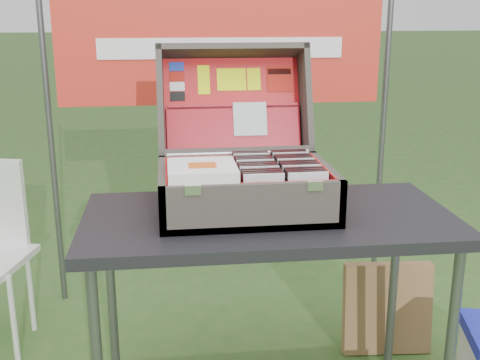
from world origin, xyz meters
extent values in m
cube|color=black|center=(0.06, 0.04, 0.78)|extent=(1.28, 0.64, 0.04)
cylinder|color=#59595B|center=(0.64, -0.22, 0.38)|extent=(0.04, 0.04, 0.76)
cylinder|color=#59595B|center=(-0.52, 0.30, 0.38)|extent=(0.04, 0.04, 0.76)
cylinder|color=#59595B|center=(0.64, 0.30, 0.38)|extent=(0.04, 0.04, 0.76)
cube|color=#655C53|center=(-0.01, 0.08, 0.81)|extent=(0.60, 0.43, 0.02)
cube|color=#655C53|center=(-0.01, -0.12, 0.88)|extent=(0.60, 0.02, 0.16)
cube|color=#655C53|center=(-0.01, 0.28, 0.88)|extent=(0.60, 0.02, 0.16)
cube|color=#655C53|center=(-0.30, 0.08, 0.88)|extent=(0.02, 0.43, 0.16)
cube|color=#655C53|center=(0.27, 0.08, 0.88)|extent=(0.02, 0.43, 0.16)
cube|color=red|center=(-0.01, 0.08, 0.83)|extent=(0.55, 0.38, 0.01)
cube|color=silver|center=(-0.21, -0.13, 0.95)|extent=(0.05, 0.01, 0.03)
cube|color=silver|center=(0.18, -0.13, 0.95)|extent=(0.05, 0.01, 0.03)
cylinder|color=silver|center=(-0.01, 0.29, 0.96)|extent=(0.54, 0.02, 0.02)
cube|color=#655C53|center=(-0.01, 0.50, 1.11)|extent=(0.60, 0.16, 0.41)
cube|color=#655C53|center=(-0.01, 0.51, 1.32)|extent=(0.60, 0.16, 0.08)
cube|color=#655C53|center=(-0.01, 0.37, 0.94)|extent=(0.60, 0.16, 0.08)
cube|color=#655C53|center=(-0.30, 0.44, 1.13)|extent=(0.02, 0.29, 0.45)
cube|color=#655C53|center=(0.27, 0.44, 1.13)|extent=(0.02, 0.29, 0.45)
cube|color=red|center=(-0.01, 0.49, 1.12)|extent=(0.55, 0.13, 0.36)
cube|color=red|center=(-0.01, -0.11, 0.89)|extent=(0.55, 0.01, 0.14)
cube|color=red|center=(-0.01, 0.27, 0.89)|extent=(0.55, 0.01, 0.14)
cube|color=red|center=(-0.29, 0.08, 0.89)|extent=(0.01, 0.38, 0.14)
cube|color=red|center=(0.26, 0.08, 0.89)|extent=(0.01, 0.38, 0.14)
cube|color=#A00D16|center=(-0.01, 0.44, 1.03)|extent=(0.53, 0.09, 0.17)
cube|color=#A00D16|center=(-0.01, 0.46, 1.11)|extent=(0.52, 0.03, 0.03)
cube|color=silver|center=(0.05, 0.43, 1.06)|extent=(0.13, 0.05, 0.13)
cube|color=#1933B2|center=(-0.23, 0.53, 1.26)|extent=(0.06, 0.01, 0.04)
cube|color=#A81308|center=(-0.23, 0.52, 1.23)|extent=(0.06, 0.01, 0.04)
cube|color=white|center=(-0.23, 0.51, 1.19)|extent=(0.06, 0.01, 0.04)
cube|color=black|center=(-0.23, 0.49, 1.15)|extent=(0.06, 0.01, 0.04)
cube|color=#D9ED05|center=(-0.13, 0.52, 1.21)|extent=(0.05, 0.04, 0.11)
cube|color=#D9ED05|center=(-0.01, 0.52, 1.21)|extent=(0.12, 0.03, 0.09)
cube|color=#D9ED05|center=(0.08, 0.52, 1.21)|extent=(0.05, 0.03, 0.09)
cube|color=#A81308|center=(0.18, 0.52, 1.21)|extent=(0.11, 0.04, 0.10)
cube|color=black|center=(0.18, 0.53, 1.24)|extent=(0.10, 0.01, 0.02)
cube|color=silver|center=(0.02, -0.09, 0.90)|extent=(0.13, 0.01, 0.15)
cube|color=black|center=(0.02, -0.06, 0.90)|extent=(0.13, 0.01, 0.15)
cube|color=black|center=(0.02, -0.04, 0.90)|extent=(0.13, 0.01, 0.15)
cube|color=black|center=(0.02, -0.01, 0.90)|extent=(0.13, 0.01, 0.15)
cube|color=silver|center=(0.02, 0.01, 0.90)|extent=(0.13, 0.01, 0.15)
cube|color=black|center=(0.02, 0.03, 0.90)|extent=(0.13, 0.01, 0.15)
cube|color=black|center=(0.02, 0.06, 0.90)|extent=(0.13, 0.01, 0.15)
cube|color=black|center=(0.02, 0.08, 0.90)|extent=(0.13, 0.01, 0.15)
cube|color=silver|center=(0.02, 0.10, 0.90)|extent=(0.13, 0.01, 0.15)
cube|color=black|center=(0.02, 0.13, 0.90)|extent=(0.13, 0.01, 0.15)
cube|color=black|center=(0.02, 0.15, 0.90)|extent=(0.13, 0.01, 0.15)
cube|color=black|center=(0.02, 0.17, 0.90)|extent=(0.13, 0.01, 0.15)
cube|color=silver|center=(0.02, 0.20, 0.90)|extent=(0.13, 0.01, 0.15)
cube|color=black|center=(0.02, 0.22, 0.90)|extent=(0.13, 0.01, 0.15)
cube|color=black|center=(0.02, 0.24, 0.90)|extent=(0.13, 0.01, 0.15)
cube|color=silver|center=(0.17, -0.09, 0.90)|extent=(0.13, 0.01, 0.15)
cube|color=black|center=(0.17, -0.06, 0.90)|extent=(0.13, 0.01, 0.15)
cube|color=black|center=(0.17, -0.04, 0.90)|extent=(0.13, 0.01, 0.15)
cube|color=black|center=(0.17, -0.01, 0.90)|extent=(0.13, 0.01, 0.15)
cube|color=silver|center=(0.17, 0.01, 0.90)|extent=(0.13, 0.01, 0.15)
cube|color=black|center=(0.17, 0.03, 0.90)|extent=(0.13, 0.01, 0.15)
cube|color=black|center=(0.17, 0.06, 0.90)|extent=(0.13, 0.01, 0.15)
cube|color=black|center=(0.17, 0.08, 0.90)|extent=(0.13, 0.01, 0.15)
cube|color=silver|center=(0.17, 0.10, 0.90)|extent=(0.13, 0.01, 0.15)
cube|color=black|center=(0.17, 0.13, 0.90)|extent=(0.13, 0.01, 0.15)
cube|color=black|center=(0.17, 0.15, 0.90)|extent=(0.13, 0.01, 0.15)
cube|color=black|center=(0.17, 0.17, 0.90)|extent=(0.13, 0.01, 0.15)
cube|color=silver|center=(0.17, 0.20, 0.90)|extent=(0.13, 0.01, 0.15)
cube|color=black|center=(0.17, 0.22, 0.90)|extent=(0.13, 0.01, 0.15)
cube|color=black|center=(0.17, 0.24, 0.90)|extent=(0.13, 0.01, 0.15)
cube|color=white|center=(-0.17, 0.00, 0.96)|extent=(0.22, 0.22, 0.00)
cube|color=white|center=(-0.17, 0.00, 0.97)|extent=(0.22, 0.22, 0.00)
cube|color=white|center=(-0.17, 0.00, 0.97)|extent=(0.22, 0.22, 0.00)
cube|color=white|center=(-0.17, 0.00, 0.98)|extent=(0.22, 0.22, 0.00)
cube|color=white|center=(-0.17, 0.00, 0.98)|extent=(0.22, 0.22, 0.00)
cube|color=white|center=(-0.17, 0.00, 0.99)|extent=(0.22, 0.22, 0.00)
cube|color=white|center=(-0.17, 0.00, 0.99)|extent=(0.22, 0.22, 0.00)
cube|color=#D85919|center=(-0.17, -0.01, 1.00)|extent=(0.09, 0.07, 0.00)
cylinder|color=silver|center=(-0.94, 0.45, 0.22)|extent=(0.02, 0.02, 0.43)
cylinder|color=silver|center=(-0.94, 0.78, 0.22)|extent=(0.02, 0.02, 0.43)
cylinder|color=silver|center=(-0.94, 0.80, 0.63)|extent=(0.02, 0.02, 0.40)
cube|color=olive|center=(0.67, 0.41, 0.20)|extent=(0.40, 0.14, 0.41)
cylinder|color=#59595B|center=(-0.85, 1.10, 0.85)|extent=(0.03, 0.03, 1.70)
cylinder|color=#59595B|center=(0.85, 1.10, 0.85)|extent=(0.03, 0.03, 1.70)
cube|color=red|center=(0.00, 1.09, 1.30)|extent=(1.60, 0.02, 0.55)
cube|color=white|center=(0.00, 1.08, 1.30)|extent=(1.20, 0.00, 0.10)
camera|label=1|loc=(-0.28, -1.90, 1.48)|focal=45.00mm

